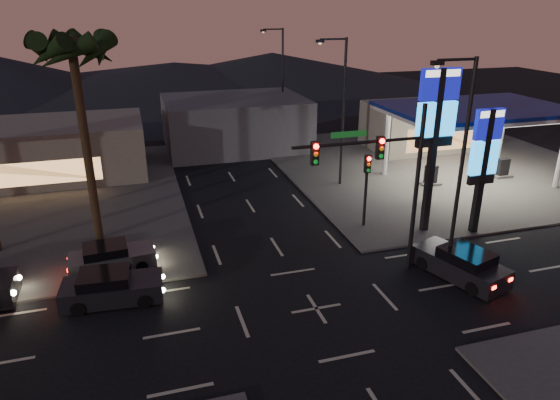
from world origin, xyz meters
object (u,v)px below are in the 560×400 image
object	(u,v)px
pylon_sign_tall	(436,119)
suv_station	(461,264)
gas_station	(476,112)
car_lane_b_front	(111,258)
car_lane_a_front	(111,288)
pylon_sign_short	(485,153)
traffic_signal_mast	(384,169)

from	to	relation	value
pylon_sign_tall	suv_station	size ratio (longest dim) A/B	1.89
gas_station	car_lane_b_front	world-z (taller)	gas_station
car_lane_a_front	car_lane_b_front	xyz separation A→B (m)	(-0.06, 2.88, -0.04)
pylon_sign_short	traffic_signal_mast	distance (m)	7.69
car_lane_b_front	traffic_signal_mast	bearing A→B (deg)	-18.26
pylon_sign_short	suv_station	distance (m)	6.68
pylon_sign_short	car_lane_b_front	world-z (taller)	pylon_sign_short
pylon_sign_tall	car_lane_a_front	distance (m)	17.86
pylon_sign_short	suv_station	size ratio (longest dim) A/B	1.47
car_lane_a_front	car_lane_b_front	distance (m)	2.88
pylon_sign_tall	pylon_sign_short	distance (m)	3.20
pylon_sign_short	car_lane_b_front	distance (m)	19.77
car_lane_b_front	car_lane_a_front	bearing A→B (deg)	-88.89
gas_station	traffic_signal_mast	xyz separation A→B (m)	(-12.24, -10.01, 0.15)
pylon_sign_tall	traffic_signal_mast	xyz separation A→B (m)	(-4.74, -3.51, -1.17)
gas_station	pylon_sign_tall	distance (m)	10.01
traffic_signal_mast	car_lane_b_front	world-z (taller)	traffic_signal_mast
traffic_signal_mast	car_lane_a_front	bearing A→B (deg)	174.78
gas_station	pylon_sign_short	world-z (taller)	pylon_sign_short
car_lane_a_front	car_lane_b_front	world-z (taller)	car_lane_a_front
pylon_sign_tall	car_lane_b_front	size ratio (longest dim) A/B	2.15
pylon_sign_tall	traffic_signal_mast	distance (m)	6.02
car_lane_a_front	suv_station	xyz separation A→B (m)	(15.60, -2.54, 0.03)
pylon_sign_tall	gas_station	bearing A→B (deg)	40.91
suv_station	car_lane_b_front	bearing A→B (deg)	160.89
traffic_signal_mast	car_lane_a_front	xyz separation A→B (m)	(-12.00, 1.10, -4.58)
gas_station	pylon_sign_tall	world-z (taller)	pylon_sign_tall
car_lane_b_front	suv_station	xyz separation A→B (m)	(15.66, -5.43, 0.07)
traffic_signal_mast	car_lane_b_front	bearing A→B (deg)	161.74
pylon_sign_tall	car_lane_a_front	world-z (taller)	pylon_sign_tall
gas_station	traffic_signal_mast	distance (m)	15.82
pylon_sign_short	gas_station	bearing A→B (deg)	56.31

